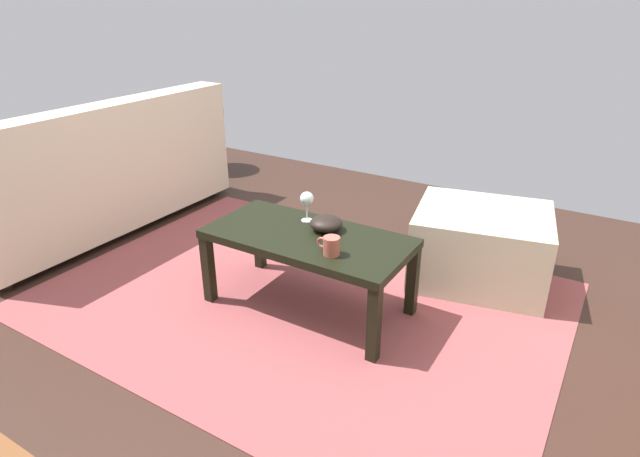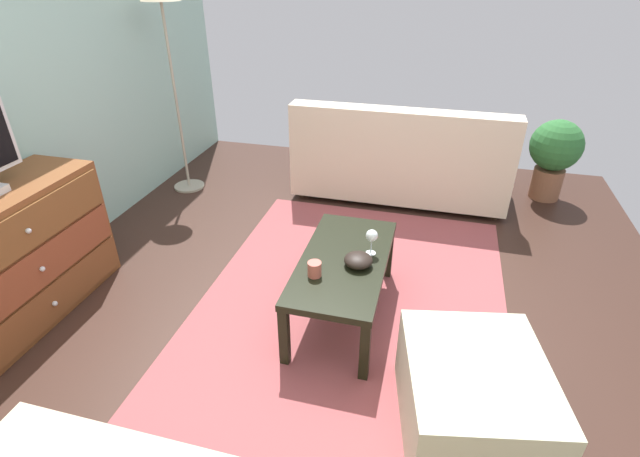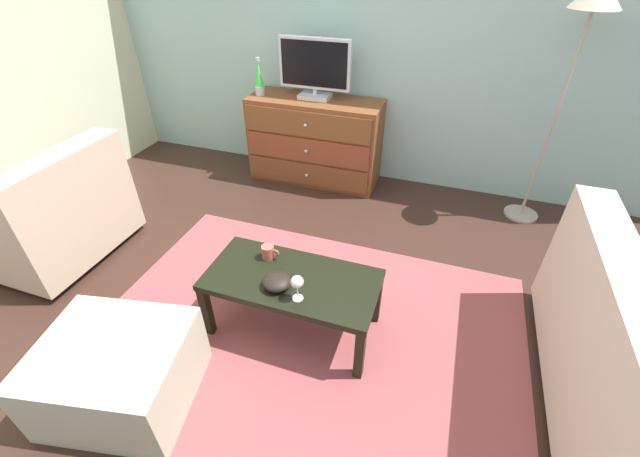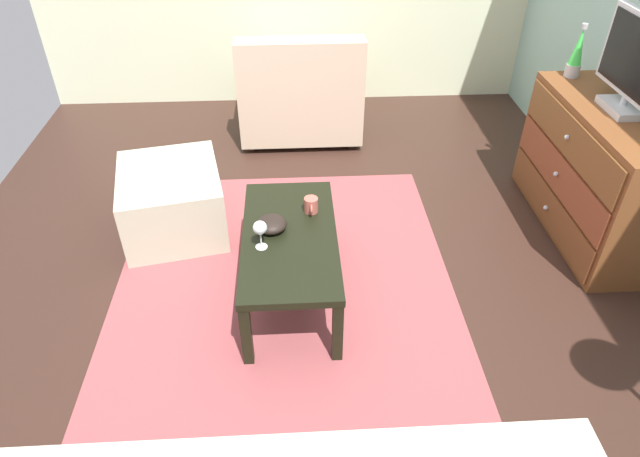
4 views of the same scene
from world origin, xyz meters
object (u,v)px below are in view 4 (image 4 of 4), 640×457
(tv, at_px, (637,64))
(coffee_table, at_px, (290,243))
(armchair, at_px, (300,95))
(mug, at_px, (311,205))
(bowl_decorative, at_px, (271,224))
(lava_lamp, at_px, (577,54))
(ottoman, at_px, (172,201))
(dresser, at_px, (595,173))
(wine_glass, at_px, (260,229))

(tv, xyz_separation_m, coffee_table, (0.52, -1.88, -0.72))
(tv, bearing_deg, armchair, -128.01)
(armchair, bearing_deg, coffee_table, -3.23)
(mug, bearing_deg, armchair, -179.57)
(coffee_table, bearing_deg, bowl_decorative, -118.04)
(tv, relative_size, lava_lamp, 1.96)
(armchair, distance_m, ottoman, 1.52)
(lava_lamp, bearing_deg, armchair, -117.08)
(armchair, bearing_deg, tv, 51.99)
(tv, height_order, bowl_decorative, tv)
(lava_lamp, distance_m, mug, 1.96)
(dresser, height_order, ottoman, dresser)
(tv, xyz_separation_m, lava_lamp, (-0.51, -0.07, -0.12))
(lava_lamp, relative_size, coffee_table, 0.33)
(tv, height_order, wine_glass, tv)
(bowl_decorative, xyz_separation_m, armchair, (-1.86, 0.20, -0.10))
(bowl_decorative, bearing_deg, ottoman, -133.42)
(wine_glass, relative_size, armchair, 0.17)
(bowl_decorative, height_order, armchair, armchair)
(dresser, bearing_deg, ottoman, -92.98)
(armchair, bearing_deg, mug, 0.43)
(mug, height_order, bowl_decorative, mug)
(dresser, xyz_separation_m, tv, (-0.00, 0.02, 0.67))
(lava_lamp, relative_size, wine_glass, 2.10)
(wine_glass, bearing_deg, armchair, 172.94)
(coffee_table, distance_m, armchair, 1.91)
(wine_glass, height_order, armchair, armchair)
(lava_lamp, bearing_deg, mug, -63.68)
(dresser, xyz_separation_m, bowl_decorative, (0.47, -1.95, 0.04))
(mug, bearing_deg, coffee_table, -31.18)
(dresser, height_order, lava_lamp, lava_lamp)
(armchair, relative_size, ottoman, 1.35)
(mug, xyz_separation_m, bowl_decorative, (0.15, -0.21, -0.01))
(tv, xyz_separation_m, armchair, (-1.39, -1.78, -0.73))
(lava_lamp, height_order, bowl_decorative, lava_lamp)
(wine_glass, bearing_deg, bowl_decorative, 161.08)
(dresser, bearing_deg, lava_lamp, -175.21)
(lava_lamp, distance_m, ottoman, 2.68)
(coffee_table, bearing_deg, mug, 148.82)
(bowl_decorative, xyz_separation_m, ottoman, (-0.61, -0.64, -0.24))
(lava_lamp, bearing_deg, ottoman, -81.44)
(mug, height_order, armchair, armchair)
(dresser, bearing_deg, tv, 100.18)
(lava_lamp, relative_size, mug, 2.89)
(lava_lamp, relative_size, armchair, 0.35)
(wine_glass, bearing_deg, dresser, 107.05)
(dresser, relative_size, tv, 1.91)
(tv, bearing_deg, coffee_table, -74.46)
(lava_lamp, xyz_separation_m, ottoman, (0.38, -2.55, -0.75))
(ottoman, bearing_deg, dresser, 87.02)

